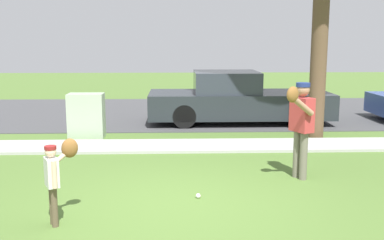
% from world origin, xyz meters
% --- Properties ---
extents(ground_plane, '(48.00, 48.00, 0.00)m').
position_xyz_m(ground_plane, '(0.00, 3.50, 0.00)').
color(ground_plane, '#4C6B2D').
extents(sidewalk_strip, '(36.00, 1.20, 0.06)m').
position_xyz_m(sidewalk_strip, '(0.00, 3.60, 0.03)').
color(sidewalk_strip, '#A3A39E').
rests_on(sidewalk_strip, ground).
extents(road_surface, '(36.00, 6.80, 0.02)m').
position_xyz_m(road_surface, '(0.00, 8.60, 0.01)').
color(road_surface, '#424244').
rests_on(road_surface, ground).
extents(person_adult, '(0.60, 0.80, 1.67)m').
position_xyz_m(person_adult, '(2.13, 1.17, 1.05)').
color(person_adult, '#6B6656').
rests_on(person_adult, ground).
extents(person_child, '(0.43, 0.55, 1.10)m').
position_xyz_m(person_child, '(-1.53, -0.65, 0.71)').
color(person_child, brown).
rests_on(person_child, ground).
extents(baseball, '(0.07, 0.07, 0.07)m').
position_xyz_m(baseball, '(0.34, 0.24, 0.04)').
color(baseball, white).
rests_on(baseball, ground).
extents(utility_cabinet, '(0.86, 0.52, 1.09)m').
position_xyz_m(utility_cabinet, '(-2.20, 4.70, 0.55)').
color(utility_cabinet, '#9EB293').
rests_on(utility_cabinet, ground).
extents(parked_pickup_dark, '(5.20, 1.95, 1.48)m').
position_xyz_m(parked_pickup_dark, '(1.76, 6.62, 0.67)').
color(parked_pickup_dark, '#23282D').
rests_on(parked_pickup_dark, road_surface).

